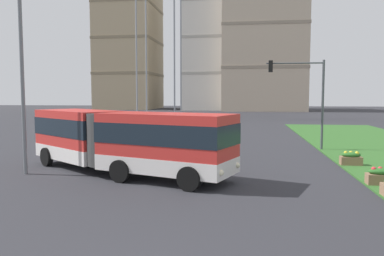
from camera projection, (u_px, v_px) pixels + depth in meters
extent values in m
cube|color=red|center=(166.00, 142.00, 17.24)|extent=(6.49, 4.35, 2.55)
cube|color=silver|center=(166.00, 163.00, 17.32)|extent=(6.52, 4.38, 0.70)
cube|color=#19232D|center=(166.00, 133.00, 17.21)|extent=(6.54, 4.40, 0.90)
cube|color=red|center=(79.00, 134.00, 20.79)|extent=(5.66, 5.12, 2.55)
cube|color=silver|center=(80.00, 151.00, 20.87)|extent=(5.69, 5.15, 0.70)
cube|color=#19232D|center=(79.00, 126.00, 20.75)|extent=(5.72, 5.17, 0.90)
cylinder|color=#383838|center=(112.00, 139.00, 18.62)|extent=(2.40, 2.40, 2.45)
cylinder|color=black|center=(215.00, 168.00, 17.63)|extent=(1.04, 0.60, 1.00)
cylinder|color=black|center=(189.00, 179.00, 15.42)|extent=(1.04, 0.60, 1.00)
cylinder|color=black|center=(152.00, 162.00, 19.19)|extent=(1.04, 0.60, 1.00)
cylinder|color=black|center=(120.00, 171.00, 16.97)|extent=(1.04, 0.60, 1.00)
cylinder|color=black|center=(88.00, 152.00, 22.69)|extent=(0.97, 0.82, 1.00)
cylinder|color=black|center=(47.00, 157.00, 20.92)|extent=(0.97, 0.82, 1.00)
sphere|color=#F9EFC6|center=(237.00, 165.00, 16.74)|extent=(0.24, 0.24, 0.24)
sphere|color=#F9EFC6|center=(221.00, 173.00, 15.14)|extent=(0.24, 0.24, 0.24)
cube|color=slate|center=(123.00, 144.00, 25.74)|extent=(4.49, 2.04, 0.80)
cube|color=black|center=(121.00, 133.00, 25.71)|extent=(2.47, 1.81, 0.60)
cylinder|color=black|center=(149.00, 147.00, 26.36)|extent=(0.65, 0.26, 0.64)
cylinder|color=black|center=(140.00, 150.00, 24.60)|extent=(0.65, 0.26, 0.64)
cylinder|color=black|center=(107.00, 146.00, 26.93)|extent=(0.65, 0.26, 0.64)
cylinder|color=black|center=(96.00, 149.00, 25.17)|extent=(0.65, 0.26, 0.64)
cube|color=#937051|center=(380.00, 179.00, 16.29)|extent=(1.10, 0.56, 0.44)
ellipsoid|color=#2D6B28|center=(381.00, 172.00, 16.26)|extent=(0.99, 0.50, 0.28)
sphere|color=red|center=(374.00, 169.00, 16.29)|extent=(0.20, 0.20, 0.20)
sphere|color=red|center=(380.00, 169.00, 16.34)|extent=(0.20, 0.20, 0.20)
cube|color=#937051|center=(351.00, 161.00, 20.86)|extent=(1.10, 0.56, 0.44)
ellipsoid|color=#2D6B28|center=(351.00, 155.00, 20.84)|extent=(0.99, 0.50, 0.28)
sphere|color=yellow|center=(346.00, 153.00, 20.86)|extent=(0.20, 0.20, 0.20)
sphere|color=yellow|center=(351.00, 153.00, 20.91)|extent=(0.20, 0.20, 0.20)
sphere|color=yellow|center=(357.00, 153.00, 20.73)|extent=(0.20, 0.20, 0.20)
cylinder|color=#474C51|center=(323.00, 105.00, 26.69)|extent=(0.16, 0.16, 6.19)
cylinder|color=#474C51|center=(295.00, 63.00, 26.71)|extent=(3.85, 0.10, 0.10)
cube|color=black|center=(271.00, 66.00, 26.95)|extent=(0.28, 0.28, 0.80)
sphere|color=red|center=(271.00, 63.00, 26.92)|extent=(0.16, 0.16, 0.16)
sphere|color=yellow|center=(271.00, 66.00, 26.95)|extent=(0.16, 0.16, 0.16)
sphere|color=green|center=(271.00, 70.00, 26.97)|extent=(0.16, 0.16, 0.16)
cylinder|color=slate|center=(22.00, 78.00, 18.45)|extent=(0.18, 0.18, 9.26)
cube|color=tan|center=(129.00, 9.00, 106.57)|extent=(14.92, 18.86, 54.37)
cube|color=#85765B|center=(130.00, 75.00, 108.08)|extent=(15.12, 19.06, 0.70)
cube|color=#85765B|center=(130.00, 42.00, 107.31)|extent=(15.12, 19.06, 0.70)
cube|color=#85765B|center=(129.00, 8.00, 106.54)|extent=(15.12, 19.06, 0.70)
cube|color=silver|center=(213.00, 42.00, 101.73)|extent=(14.19, 17.47, 35.07)
cube|color=#A4A099|center=(213.00, 75.00, 102.44)|extent=(14.39, 17.67, 0.70)
cube|color=#A4A099|center=(213.00, 41.00, 101.70)|extent=(14.39, 17.67, 0.70)
cube|color=#A4A099|center=(213.00, 7.00, 100.95)|extent=(14.39, 17.67, 0.70)
cube|color=#C6B299|center=(264.00, 31.00, 95.22)|extent=(19.48, 18.09, 38.98)
cube|color=gray|center=(263.00, 69.00, 96.01)|extent=(19.68, 18.29, 0.70)
cube|color=gray|center=(264.00, 29.00, 95.19)|extent=(19.68, 18.29, 0.70)
cylinder|color=gray|center=(181.00, 23.00, 65.13)|extent=(0.24, 0.24, 31.62)
cylinder|color=gray|center=(146.00, 24.00, 65.95)|extent=(0.24, 0.24, 31.62)
cylinder|color=gray|center=(174.00, 16.00, 59.20)|extent=(0.24, 0.24, 31.62)
cylinder|color=gray|center=(136.00, 17.00, 60.03)|extent=(0.24, 0.24, 31.62)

